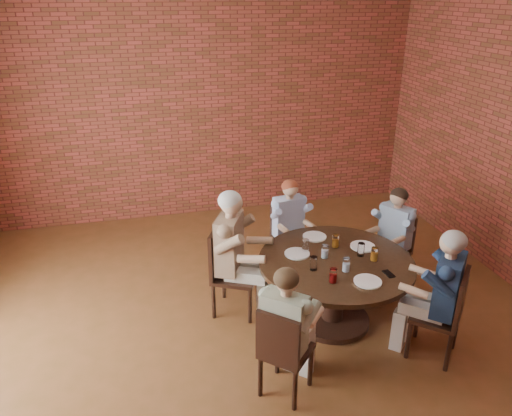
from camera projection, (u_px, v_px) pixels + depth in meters
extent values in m
plane|color=brown|center=(257.00, 354.00, 4.83)|extent=(7.00, 7.00, 0.00)
plane|color=#98382B|center=(198.00, 105.00, 7.25)|extent=(7.00, 0.00, 7.00)
cylinder|color=black|center=(332.00, 319.00, 5.30)|extent=(0.78, 0.78, 0.06)
cylinder|color=black|center=(334.00, 294.00, 5.17)|extent=(0.22, 0.22, 0.64)
cylinder|color=#311F11|center=(336.00, 262.00, 5.02)|extent=(1.56, 1.56, 0.05)
cube|color=black|center=(390.00, 253.00, 5.80)|extent=(0.51, 0.51, 0.04)
cube|color=black|center=(400.00, 230.00, 5.81)|extent=(0.22, 0.34, 0.42)
cylinder|color=black|center=(370.00, 269.00, 5.90)|extent=(0.04, 0.04, 0.41)
cylinder|color=black|center=(393.00, 279.00, 5.69)|extent=(0.04, 0.04, 0.41)
cylinder|color=black|center=(384.00, 260.00, 6.10)|extent=(0.04, 0.04, 0.41)
cylinder|color=black|center=(407.00, 270.00, 5.89)|extent=(0.04, 0.04, 0.41)
cube|color=black|center=(290.00, 242.00, 6.04)|extent=(0.42, 0.42, 0.04)
cube|color=black|center=(284.00, 220.00, 6.08)|extent=(0.37, 0.09, 0.42)
cylinder|color=black|center=(283.00, 267.00, 5.94)|extent=(0.04, 0.04, 0.41)
cylinder|color=black|center=(306.00, 262.00, 6.05)|extent=(0.04, 0.04, 0.41)
cylinder|color=black|center=(273.00, 255.00, 6.21)|extent=(0.04, 0.04, 0.41)
cylinder|color=black|center=(295.00, 251.00, 6.31)|extent=(0.04, 0.04, 0.41)
cube|color=black|center=(236.00, 276.00, 5.34)|extent=(0.61, 0.61, 0.04)
cube|color=black|center=(216.00, 251.00, 5.26)|extent=(0.24, 0.43, 0.52)
cylinder|color=black|center=(250.00, 306.00, 5.21)|extent=(0.04, 0.04, 0.41)
cylinder|color=black|center=(258.00, 286.00, 5.57)|extent=(0.04, 0.04, 0.41)
cylinder|color=black|center=(214.00, 302.00, 5.29)|extent=(0.04, 0.04, 0.41)
cylinder|color=black|center=(224.00, 282.00, 5.64)|extent=(0.04, 0.04, 0.41)
cube|color=black|center=(286.00, 351.00, 4.23)|extent=(0.54, 0.54, 0.04)
cube|color=black|center=(278.00, 339.00, 4.00)|extent=(0.31, 0.29, 0.44)
cylinder|color=black|center=(310.00, 366.00, 4.38)|extent=(0.04, 0.04, 0.41)
cylinder|color=black|center=(277.00, 354.00, 4.53)|extent=(0.04, 0.04, 0.41)
cylinder|color=black|center=(295.00, 390.00, 4.12)|extent=(0.04, 0.04, 0.41)
cylinder|color=black|center=(260.00, 377.00, 4.27)|extent=(0.04, 0.04, 0.41)
cube|color=black|center=(435.00, 316.00, 4.68)|extent=(0.60, 0.60, 0.04)
cube|color=black|center=(462.00, 298.00, 4.49)|extent=(0.32, 0.33, 0.48)
cylinder|color=black|center=(417.00, 320.00, 5.00)|extent=(0.04, 0.04, 0.41)
cylinder|color=black|center=(408.00, 340.00, 4.71)|extent=(0.04, 0.04, 0.41)
cylinder|color=black|center=(455.00, 331.00, 4.84)|extent=(0.04, 0.04, 0.41)
cylinder|color=black|center=(448.00, 352.00, 4.55)|extent=(0.04, 0.04, 0.41)
cylinder|color=white|center=(363.00, 246.00, 5.25)|extent=(0.26, 0.26, 0.01)
cylinder|color=white|center=(315.00, 237.00, 5.46)|extent=(0.26, 0.26, 0.01)
cylinder|color=white|center=(297.00, 254.00, 5.11)|extent=(0.26, 0.26, 0.01)
cylinder|color=white|center=(368.00, 281.00, 4.63)|extent=(0.26, 0.26, 0.01)
cylinder|color=white|center=(361.00, 249.00, 5.06)|extent=(0.07, 0.07, 0.14)
cylinder|color=white|center=(336.00, 241.00, 5.23)|extent=(0.07, 0.07, 0.14)
cylinder|color=white|center=(305.00, 246.00, 5.14)|extent=(0.07, 0.07, 0.14)
cylinder|color=white|center=(325.00, 251.00, 5.02)|extent=(0.07, 0.07, 0.14)
cylinder|color=white|center=(313.00, 263.00, 4.81)|extent=(0.07, 0.07, 0.14)
cylinder|color=white|center=(333.00, 276.00, 4.60)|extent=(0.07, 0.07, 0.14)
cylinder|color=white|center=(346.00, 265.00, 4.78)|extent=(0.07, 0.07, 0.14)
cylinder|color=white|center=(374.00, 254.00, 4.97)|extent=(0.07, 0.07, 0.14)
cube|color=black|center=(389.00, 274.00, 4.76)|extent=(0.08, 0.14, 0.01)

